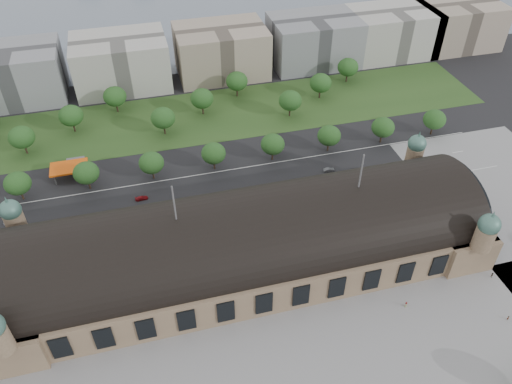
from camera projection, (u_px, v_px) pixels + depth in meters
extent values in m
plane|color=black|center=(247.00, 266.00, 159.56)|extent=(900.00, 900.00, 0.00)
cube|color=#8E7458|center=(247.00, 253.00, 155.68)|extent=(150.00, 40.00, 12.00)
cube|color=#8E7458|center=(20.00, 298.00, 142.57)|extent=(16.00, 43.00, 12.00)
cube|color=#8E7458|center=(438.00, 216.00, 168.80)|extent=(16.00, 43.00, 12.00)
cylinder|color=black|center=(246.00, 240.00, 151.80)|extent=(144.00, 37.60, 37.60)
cylinder|color=black|center=(460.00, 195.00, 164.81)|extent=(1.20, 32.00, 32.00)
cylinder|color=#8E7458|center=(16.00, 223.00, 151.58)|extent=(6.00, 6.00, 8.00)
sphere|color=#467165|center=(10.00, 210.00, 148.03)|extent=(6.40, 6.40, 6.40)
cone|color=#467165|center=(6.00, 200.00, 145.44)|extent=(1.00, 1.00, 2.50)
cylinder|color=#8E7458|center=(414.00, 156.00, 177.82)|extent=(6.00, 6.00, 8.00)
sphere|color=#467165|center=(417.00, 144.00, 174.26)|extent=(6.40, 6.40, 6.40)
cone|color=#467165|center=(420.00, 134.00, 171.68)|extent=(1.00, 1.00, 2.50)
cylinder|color=#8E7458|center=(484.00, 238.00, 146.86)|extent=(6.00, 6.00, 8.00)
sphere|color=#467165|center=(489.00, 224.00, 143.30)|extent=(6.40, 6.40, 6.40)
cone|color=#467165|center=(494.00, 214.00, 140.71)|extent=(1.00, 1.00, 2.50)
cylinder|color=#59595B|center=(174.00, 203.00, 135.28)|extent=(0.50, 0.50, 12.00)
cylinder|color=#59595B|center=(361.00, 171.00, 146.05)|extent=(0.50, 0.50, 12.00)
cube|color=gray|center=(325.00, 383.00, 129.08)|extent=(190.00, 48.00, 0.12)
cube|color=black|center=(169.00, 201.00, 183.66)|extent=(260.00, 26.00, 0.10)
cube|color=#29481D|center=(165.00, 122.00, 225.19)|extent=(300.00, 45.00, 0.10)
cube|color=#DE520D|center=(69.00, 167.00, 191.47)|extent=(14.00, 9.00, 0.70)
cube|color=#59595B|center=(76.00, 164.00, 198.29)|extent=(7.00, 5.00, 3.20)
cylinder|color=#59595B|center=(56.00, 170.00, 194.36)|extent=(0.50, 0.50, 4.40)
cylinder|color=#59595B|center=(85.00, 165.00, 196.52)|extent=(0.50, 0.50, 4.40)
cylinder|color=#59595B|center=(55.00, 180.00, 189.65)|extent=(0.50, 0.50, 4.40)
cylinder|color=#59595B|center=(85.00, 175.00, 191.80)|extent=(0.50, 0.50, 4.40)
cube|color=gray|center=(13.00, 75.00, 234.20)|extent=(45.00, 32.00, 24.00)
cube|color=#B3B1AA|center=(121.00, 62.00, 243.99)|extent=(45.00, 32.00, 24.00)
cube|color=tan|center=(221.00, 51.00, 253.78)|extent=(45.00, 32.00, 24.00)
cube|color=gray|center=(314.00, 41.00, 263.57)|extent=(45.00, 32.00, 24.00)
cube|color=#B3B1AA|center=(391.00, 32.00, 272.38)|extent=(45.00, 32.00, 24.00)
cube|color=tan|center=(456.00, 25.00, 280.21)|extent=(45.00, 32.00, 24.00)
cylinder|color=#2D2116|center=(22.00, 195.00, 183.14)|extent=(0.70, 0.70, 4.32)
ellipsoid|color=#184017|center=(17.00, 183.00, 179.73)|extent=(9.60, 9.60, 8.16)
cylinder|color=#2D2116|center=(89.00, 184.00, 187.84)|extent=(0.70, 0.70, 4.32)
ellipsoid|color=#184017|center=(86.00, 173.00, 184.43)|extent=(9.60, 9.60, 8.16)
cylinder|color=#2D2116|center=(153.00, 174.00, 192.54)|extent=(0.70, 0.70, 4.32)
ellipsoid|color=#184017|center=(151.00, 163.00, 189.13)|extent=(9.60, 9.60, 8.16)
cylinder|color=#2D2116|center=(214.00, 164.00, 197.24)|extent=(0.70, 0.70, 4.32)
ellipsoid|color=#184017|center=(214.00, 153.00, 193.83)|extent=(9.60, 9.60, 8.16)
cylinder|color=#2D2116|center=(272.00, 155.00, 201.94)|extent=(0.70, 0.70, 4.32)
ellipsoid|color=#184017|center=(273.00, 144.00, 198.53)|extent=(9.60, 9.60, 8.16)
cylinder|color=#2D2116|center=(328.00, 146.00, 206.64)|extent=(0.70, 0.70, 4.32)
ellipsoid|color=#184017|center=(329.00, 136.00, 203.23)|extent=(9.60, 9.60, 8.16)
cylinder|color=#2D2116|center=(381.00, 138.00, 211.34)|extent=(0.70, 0.70, 4.32)
ellipsoid|color=#184017|center=(383.00, 127.00, 207.93)|extent=(9.60, 9.60, 8.16)
cylinder|color=#2D2116|center=(432.00, 130.00, 216.04)|extent=(0.70, 0.70, 4.32)
ellipsoid|color=#184017|center=(434.00, 119.00, 212.63)|extent=(9.60, 9.60, 8.16)
cylinder|color=#2D2116|center=(26.00, 149.00, 204.95)|extent=(0.70, 0.70, 4.68)
ellipsoid|color=#184017|center=(22.00, 137.00, 201.25)|extent=(10.40, 10.40, 8.84)
cylinder|color=#2D2116|center=(74.00, 127.00, 217.52)|extent=(0.70, 0.70, 4.68)
ellipsoid|color=#184017|center=(71.00, 116.00, 213.82)|extent=(10.40, 10.40, 8.84)
cylinder|color=#2D2116|center=(117.00, 107.00, 230.08)|extent=(0.70, 0.70, 4.68)
ellipsoid|color=#184017|center=(115.00, 96.00, 226.39)|extent=(10.40, 10.40, 8.84)
cylinder|color=#2D2116|center=(165.00, 129.00, 216.11)|extent=(0.70, 0.70, 4.68)
ellipsoid|color=#184017|center=(163.00, 118.00, 212.41)|extent=(10.40, 10.40, 8.84)
cylinder|color=#2D2116|center=(203.00, 109.00, 228.68)|extent=(0.70, 0.70, 4.68)
ellipsoid|color=#184017|center=(202.00, 98.00, 224.98)|extent=(10.40, 10.40, 8.84)
cylinder|color=#2D2116|center=(237.00, 92.00, 241.25)|extent=(0.70, 0.70, 4.68)
ellipsoid|color=#184017|center=(237.00, 81.00, 237.55)|extent=(10.40, 10.40, 8.84)
cylinder|color=#2D2116|center=(290.00, 112.00, 227.27)|extent=(0.70, 0.70, 4.68)
ellipsoid|color=#184017|center=(290.00, 101.00, 223.57)|extent=(10.40, 10.40, 8.84)
cylinder|color=#2D2116|center=(320.00, 94.00, 239.84)|extent=(0.70, 0.70, 4.68)
ellipsoid|color=#184017|center=(321.00, 83.00, 236.14)|extent=(10.40, 10.40, 8.84)
cylinder|color=#2D2116|center=(347.00, 78.00, 252.41)|extent=(0.70, 0.70, 4.68)
ellipsoid|color=#184017|center=(348.00, 67.00, 248.71)|extent=(10.40, 10.40, 8.84)
imported|color=gray|center=(10.00, 222.00, 174.10)|extent=(4.46, 1.72, 1.45)
imported|color=black|center=(31.00, 227.00, 172.26)|extent=(5.44, 2.80, 1.47)
imported|color=maroon|center=(142.00, 198.00, 183.88)|extent=(4.80, 2.20, 1.36)
imported|color=#1A1A4A|center=(210.00, 197.00, 184.38)|extent=(4.62, 1.94, 1.56)
imported|color=#54575C|center=(329.00, 170.00, 196.86)|extent=(4.39, 1.60, 1.44)
imported|color=silver|center=(380.00, 176.00, 193.54)|extent=(5.68, 2.81, 1.55)
imported|color=black|center=(55.00, 253.00, 162.96)|extent=(4.65, 3.17, 1.45)
imported|color=maroon|center=(7.00, 253.00, 162.91)|extent=(5.91, 4.22, 1.49)
imported|color=#1C1741|center=(18.00, 251.00, 163.45)|extent=(6.09, 4.81, 1.65)
imported|color=#505257|center=(53.00, 253.00, 162.80)|extent=(4.82, 4.08, 1.56)
imported|color=white|center=(100.00, 236.00, 168.72)|extent=(4.35, 3.32, 1.37)
imported|color=#919499|center=(87.00, 247.00, 164.90)|extent=(5.95, 4.30, 1.50)
imported|color=black|center=(154.00, 232.00, 170.00)|extent=(5.88, 5.10, 1.62)
imported|color=red|center=(188.00, 207.00, 178.82)|extent=(10.98, 2.64, 3.05)
imported|color=silver|center=(257.00, 203.00, 180.52)|extent=(11.23, 3.62, 3.07)
imported|color=beige|center=(285.00, 198.00, 182.56)|extent=(11.80, 3.19, 3.26)
imported|color=gray|center=(406.00, 305.00, 146.88)|extent=(1.09, 0.85, 1.97)
imported|color=gray|center=(508.00, 318.00, 143.44)|extent=(0.67, 0.74, 1.71)
imported|color=gray|center=(492.00, 275.00, 155.55)|extent=(0.82, 1.03, 1.86)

